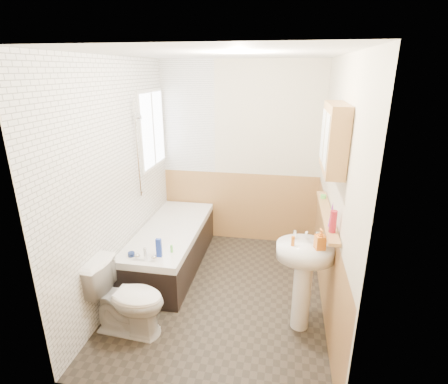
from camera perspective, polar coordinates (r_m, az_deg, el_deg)
The scene contains 26 objects.
floor at distance 4.07m, azimuth -0.38°, elevation -16.16°, with size 2.80×2.80×0.00m, color black.
ceiling at distance 3.32m, azimuth -0.49°, elevation 21.66°, with size 2.80×2.80×0.00m, color white.
wall_back at distance 4.84m, azimuth 2.62°, elevation 6.00°, with size 2.20×0.02×2.50m, color beige.
wall_front at distance 2.24m, azimuth -7.10°, elevation -10.66°, with size 2.20×0.02×2.50m, color beige.
wall_left at distance 3.85m, azimuth -16.91°, elevation 1.63°, with size 0.02×2.80×2.50m, color beige.
wall_right at distance 3.48m, azimuth 17.84°, elevation -0.31°, with size 0.02×2.80×2.50m, color beige.
wainscot_right at distance 3.79m, azimuth 16.33°, elevation -11.04°, with size 0.01×2.80×1.00m, color #AF7F47.
wainscot_front at distance 2.71m, azimuth -6.24°, elevation -24.28°, with size 2.20×0.01×1.00m, color #AF7F47.
wainscot_back at distance 5.05m, azimuth 2.46°, elevation -2.37°, with size 2.20×0.01×1.00m, color #AF7F47.
tile_cladding_left at distance 3.84m, azimuth -16.62°, elevation 1.62°, with size 0.01×2.80×2.50m, color white.
tile_return_back at distance 4.87m, azimuth -6.00°, elevation 11.98°, with size 0.75×0.01×1.50m, color white.
window at distance 4.58m, azimuth -11.58°, elevation 9.98°, with size 0.03×0.79×0.99m.
bathtub at distance 4.48m, azimuth -8.59°, elevation -8.71°, with size 0.70×1.78×0.66m.
shower_riser at distance 4.09m, azimuth -13.95°, elevation 8.07°, with size 0.10×0.07×1.11m.
toilet at distance 3.51m, azimuth -15.53°, elevation -16.39°, with size 0.41×0.73×0.71m, color white.
sink at distance 3.36m, azimuth 12.89°, elevation -12.18°, with size 0.52×0.42×1.00m.
pine_shelf at distance 3.51m, azimuth 16.43°, elevation -3.51°, with size 0.10×1.28×0.03m, color #AF7F47.
medicine_cabinet at distance 3.15m, azimuth 17.53°, elevation 8.37°, with size 0.16×0.64×0.58m.
foam_can at distance 3.08m, azimuth 17.38°, elevation -4.63°, with size 0.06×0.06×0.19m, color maroon.
green_bottle at distance 3.18m, azimuth 17.20°, elevation -3.44°, with size 0.05×0.05×0.24m, color purple.
black_jar at distance 3.89m, azimuth 15.90°, elevation -0.70°, with size 0.06×0.06×0.04m, color #59C647.
soap_bottle at distance 3.17m, azimuth 15.36°, elevation -8.24°, with size 0.08×0.19×0.09m, color orange.
clear_bottle at distance 3.17m, azimuth 11.19°, elevation -7.87°, with size 0.03×0.03×0.09m, color orange.
blue_gel at distance 3.72m, azimuth -10.58°, elevation -8.95°, with size 0.06×0.04×0.20m, color #19339E.
cream_jar at distance 3.82m, azimuth -14.89°, elevation -9.79°, with size 0.07×0.07×0.04m, color navy.
orange_bottle at distance 3.80m, azimuth -8.56°, elevation -9.15°, with size 0.03×0.03×0.08m, color #59C647.
Camera 1 is at (0.61, -3.26, 2.37)m, focal length 28.00 mm.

